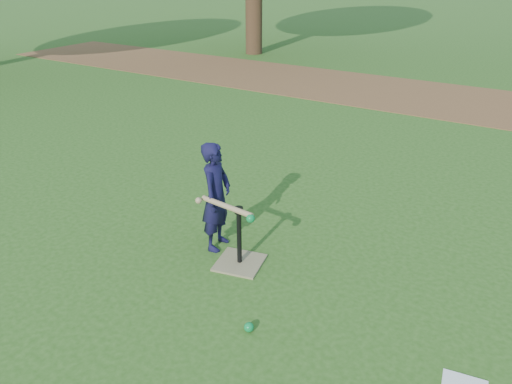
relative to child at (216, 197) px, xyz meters
The scene contains 6 objects.
ground 0.74m from the child, 44.53° to the right, with size 80.00×80.00×0.00m, color #285116.
dirt_strip 7.20m from the child, 87.29° to the left, with size 24.00×3.00×0.01m, color brown.
child is the anchor object (origin of this frame).
wiffle_ball_ground 1.44m from the child, 43.53° to the right, with size 0.08×0.08×0.08m, color #0B803A.
batting_tee 0.61m from the child, 23.27° to the right, with size 0.51×0.51×0.61m.
swing_action 0.35m from the child, 34.57° to the right, with size 0.67×0.15×0.09m.
Camera 1 is at (2.33, -3.20, 2.71)m, focal length 35.00 mm.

